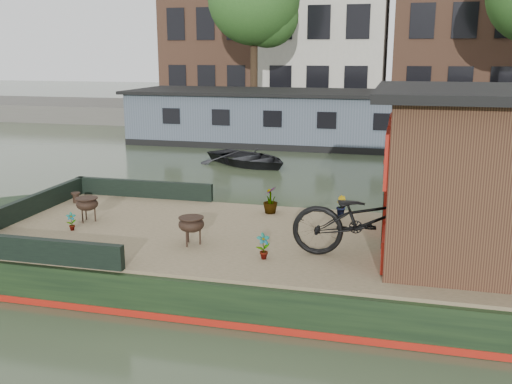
% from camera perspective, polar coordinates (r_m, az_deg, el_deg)
% --- Properties ---
extents(ground, '(120.00, 120.00, 0.00)m').
position_cam_1_polar(ground, '(9.28, 9.82, -8.89)').
color(ground, '#2F3723').
rests_on(ground, ground).
extents(houseboat_hull, '(14.01, 4.02, 0.60)m').
position_cam_1_polar(houseboat_hull, '(9.36, 1.68, -6.71)').
color(houseboat_hull, black).
rests_on(houseboat_hull, ground).
extents(houseboat_deck, '(11.80, 3.80, 0.05)m').
position_cam_1_polar(houseboat_deck, '(9.06, 9.98, -5.24)').
color(houseboat_deck, '#837151').
rests_on(houseboat_deck, houseboat_hull).
extents(bow_bulwark, '(3.00, 4.00, 0.35)m').
position_cam_1_polar(bow_bulwark, '(10.60, -18.44, -1.85)').
color(bow_bulwark, black).
rests_on(bow_bulwark, houseboat_deck).
extents(bicycle, '(2.22, 0.87, 1.15)m').
position_cam_1_polar(bicycle, '(8.31, 11.21, -2.71)').
color(bicycle, black).
rests_on(bicycle, houseboat_deck).
extents(potted_plant_a, '(0.24, 0.23, 0.38)m').
position_cam_1_polar(potted_plant_a, '(8.21, 0.75, -5.45)').
color(potted_plant_a, brown).
rests_on(potted_plant_a, houseboat_deck).
extents(potted_plant_b, '(0.24, 0.26, 0.37)m').
position_cam_1_polar(potted_plant_b, '(10.47, 8.45, -1.40)').
color(potted_plant_b, brown).
rests_on(potted_plant_b, houseboat_deck).
extents(potted_plant_d, '(0.31, 0.31, 0.50)m').
position_cam_1_polar(potted_plant_d, '(10.54, 1.46, -0.81)').
color(potted_plant_d, '#A03E2B').
rests_on(potted_plant_d, houseboat_deck).
extents(potted_plant_e, '(0.19, 0.19, 0.31)m').
position_cam_1_polar(potted_plant_e, '(10.01, -17.98, -2.83)').
color(potted_plant_e, brown).
rests_on(potted_plant_e, houseboat_deck).
extents(brazier_front, '(0.50, 0.50, 0.44)m').
position_cam_1_polar(brazier_front, '(8.86, -6.47, -3.87)').
color(brazier_front, black).
rests_on(brazier_front, houseboat_deck).
extents(brazier_rear, '(0.45, 0.45, 0.43)m').
position_cam_1_polar(brazier_rear, '(10.44, -16.50, -1.70)').
color(brazier_rear, black).
rests_on(brazier_rear, houseboat_deck).
extents(bollard_port, '(0.18, 0.18, 0.21)m').
position_cam_1_polar(bollard_port, '(11.86, -17.56, -0.53)').
color(bollard_port, black).
rests_on(bollard_port, houseboat_deck).
extents(bollard_stbd, '(0.19, 0.19, 0.21)m').
position_cam_1_polar(bollard_stbd, '(8.39, -13.92, -6.05)').
color(bollard_stbd, black).
rests_on(bollard_stbd, houseboat_deck).
extents(dinghy, '(3.99, 3.72, 0.67)m').
position_cam_1_polar(dinghy, '(18.65, -0.80, 3.80)').
color(dinghy, black).
rests_on(dinghy, ground).
extents(far_houseboat, '(20.40, 4.40, 2.11)m').
position_cam_1_polar(far_houseboat, '(22.72, 12.76, 6.85)').
color(far_houseboat, '#454E5C').
rests_on(far_houseboat, ground).
extents(quay, '(60.00, 6.00, 0.90)m').
position_cam_1_polar(quay, '(29.24, 13.09, 7.26)').
color(quay, '#47443F').
rests_on(quay, ground).
extents(tree_left, '(4.40, 4.40, 7.40)m').
position_cam_1_polar(tree_left, '(28.59, 0.12, 18.40)').
color(tree_left, '#332316').
rests_on(tree_left, quay).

